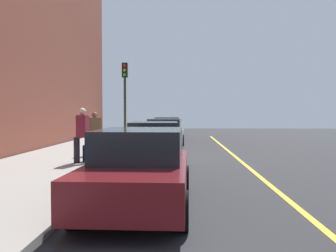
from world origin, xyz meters
TOP-DOWN VIEW (x-y plane):
  - ground_plane at (0.00, 0.00)m, footprint 56.00×56.00m
  - sidewalk at (0.00, -3.30)m, footprint 28.00×4.60m
  - lane_stripe_centre at (0.00, 3.20)m, footprint 28.00×0.14m
  - snow_bank_curb at (-0.12, -0.70)m, footprint 8.87×0.56m
  - parked_car_black at (-10.66, -0.03)m, footprint 4.75×1.91m
  - parked_car_white at (-4.42, 0.10)m, footprint 4.64×2.01m
  - parked_car_charcoal at (1.83, 0.01)m, footprint 4.24×1.97m
  - parked_car_maroon at (7.28, 0.15)m, footprint 4.36×1.97m
  - pedestrian_burgundy_coat at (2.21, -2.35)m, footprint 0.50×0.61m
  - pedestrian_brown_coat at (-0.09, -2.49)m, footprint 0.51×0.54m
  - traffic_light_pole at (-3.40, -1.80)m, footprint 0.35×0.26m
  - rolling_suitcase at (1.83, -2.31)m, footprint 0.34×0.22m

SIDE VIEW (x-z plane):
  - ground_plane at x=0.00m, z-range 0.00..0.00m
  - lane_stripe_centre at x=0.00m, z-range 0.00..0.01m
  - sidewalk at x=0.00m, z-range 0.00..0.15m
  - snow_bank_curb at x=-0.12m, z-range 0.00..0.22m
  - rolling_suitcase at x=1.83m, z-range -0.03..0.90m
  - parked_car_charcoal at x=1.83m, z-range 0.00..1.51m
  - parked_car_maroon at x=7.28m, z-range 0.00..1.51m
  - parked_car_white at x=-4.42m, z-range 0.00..1.51m
  - parked_car_black at x=-10.66m, z-range 0.00..1.52m
  - pedestrian_brown_coat at x=-0.09m, z-range 0.21..1.92m
  - pedestrian_burgundy_coat at x=2.21m, z-range 0.21..2.05m
  - traffic_light_pole at x=-3.40m, z-range 0.89..4.98m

